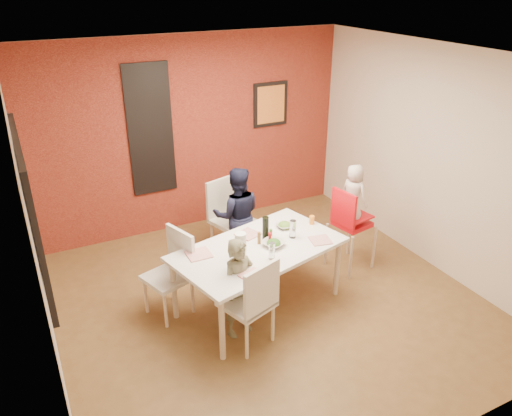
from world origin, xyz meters
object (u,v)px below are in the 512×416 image
dining_table (259,253)px  toddler (354,194)px  child_far (237,215)px  child_near (240,288)px  paper_towel_roll (241,245)px  chair_near (253,300)px  wine_bottle (266,228)px  chair_far (227,213)px  high_chair (350,222)px  chair_left (173,268)px

dining_table → toddler: bearing=9.1°
dining_table → child_far: 1.04m
child_near → paper_towel_roll: 0.44m
chair_near → wine_bottle: bearing=-144.6°
chair_far → child_far: size_ratio=0.79×
chair_far → wine_bottle: bearing=-108.8°
toddler → wine_bottle: (-1.23, -0.10, -0.12)m
dining_table → paper_towel_roll: bearing=-162.1°
wine_bottle → dining_table: bearing=-139.8°
chair_near → wine_bottle: 0.91m
chair_near → chair_far: bearing=-125.1°
dining_table → high_chair: bearing=8.9°
chair_near → wine_bottle: wine_bottle is taller
child_near → chair_far: bearing=55.6°
toddler → wine_bottle: 1.24m
chair_left → child_near: child_near is taller
dining_table → chair_far: size_ratio=1.97×
chair_near → dining_table: bearing=-140.4°
child_near → wine_bottle: child_near is taller
chair_left → high_chair: (2.20, -0.14, 0.12)m
chair_far → wine_bottle: (-0.04, -1.13, 0.32)m
paper_towel_roll → chair_near: bearing=-101.5°
chair_far → child_near: size_ratio=0.93×
chair_near → chair_far: size_ratio=0.96×
chair_near → chair_left: 1.04m
high_chair → child_near: bearing=96.5°
chair_far → wine_bottle: 1.18m
high_chair → paper_towel_roll: (-1.60, -0.29, 0.24)m
child_far → paper_towel_roll: size_ratio=4.76×
chair_far → toddler: size_ratio=1.37×
child_far → paper_towel_roll: child_far is taller
high_chair → paper_towel_roll: 1.64m
chair_near → child_near: size_ratio=0.90×
toddler → child_far: bearing=41.8°
dining_table → child_near: (-0.37, -0.32, -0.14)m
child_near → chair_near: bearing=-98.2°
chair_near → paper_towel_roll: bearing=-120.3°
chair_far → toddler: bearing=-57.7°
dining_table → child_far: child_far is taller
dining_table → chair_near: (-0.34, -0.56, -0.14)m
dining_table → paper_towel_roll: 0.33m
wine_bottle → chair_left: bearing=167.2°
chair_far → chair_near: bearing=-123.2°
high_chair → paper_towel_roll: high_chair is taller
dining_table → wine_bottle: size_ratio=7.42×
high_chair → toddler: size_ratio=1.46×
high_chair → child_far: (-1.14, 0.80, -0.01)m
toddler → wine_bottle: toddler is taller
chair_left → child_near: 0.82m
chair_far → child_near: (-0.56, -1.57, -0.02)m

